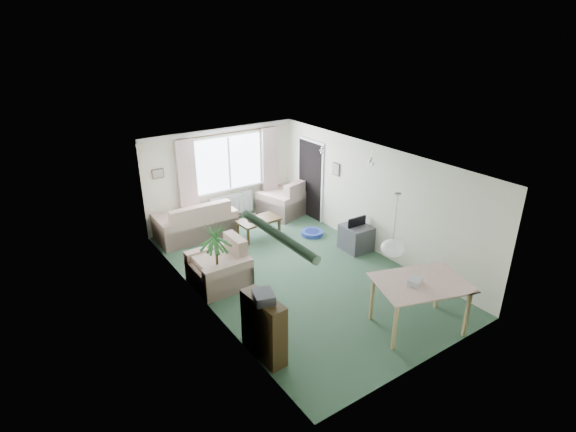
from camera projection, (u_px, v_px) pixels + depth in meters
ground at (296, 272)px, 9.20m from camera, size 6.50×6.50×0.00m
window at (229, 163)px, 11.17m from camera, size 1.80×0.03×1.30m
curtain_rod at (228, 133)px, 10.81m from camera, size 2.60×0.03×0.03m
curtain_left at (188, 181)px, 10.59m from camera, size 0.45×0.08×2.00m
curtain_right at (270, 165)px, 11.78m from camera, size 0.45×0.08×2.00m
radiator at (232, 204)px, 11.57m from camera, size 1.20×0.10×0.55m
doorway at (310, 180)px, 11.51m from camera, size 0.03×0.95×2.00m
pendant_lamp at (392, 248)px, 6.97m from camera, size 0.36×0.36×0.36m
tinsel_garland at (278, 235)px, 5.56m from camera, size 1.60×1.60×0.12m
bauble_cluster_a at (322, 148)px, 9.68m from camera, size 0.20×0.20×0.20m
bauble_cluster_b at (371, 159)px, 8.93m from camera, size 0.20×0.20×0.20m
wall_picture_back at (158, 174)px, 10.22m from camera, size 0.28×0.03×0.22m
wall_picture_right at (336, 169)px, 10.53m from camera, size 0.03×0.24×0.30m
sofa at (195, 219)px, 10.60m from camera, size 1.83×0.98×0.91m
armchair_corner at (283, 197)px, 11.85m from camera, size 1.31×1.27×0.95m
armchair_left at (218, 263)px, 8.61m from camera, size 0.98×1.04×0.93m
coffee_table at (259, 228)px, 10.67m from camera, size 1.02×0.61×0.44m
photo_frame at (253, 217)px, 10.52m from camera, size 0.12×0.03×0.16m
bookshelf at (264, 328)px, 6.71m from camera, size 0.34×0.85×1.02m
hifi_box at (264, 297)px, 6.44m from camera, size 0.37×0.42×0.14m
houseplant at (217, 259)px, 8.20m from camera, size 0.83×0.83×1.47m
dining_table at (418, 305)px, 7.38m from camera, size 1.59×1.31×0.86m
gift_box at (415, 282)px, 7.13m from camera, size 0.30×0.26×0.12m
tv_cube at (356, 238)px, 10.04m from camera, size 0.59×0.65×0.57m
pet_bed at (312, 233)px, 10.80m from camera, size 0.61×0.61×0.10m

